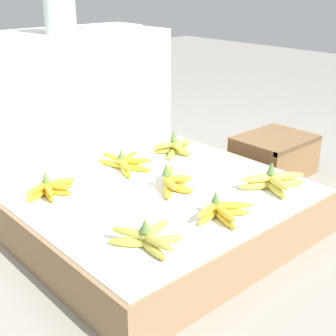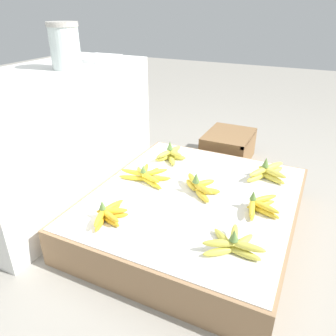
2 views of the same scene
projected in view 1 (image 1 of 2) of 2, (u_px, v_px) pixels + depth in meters
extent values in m
plane|color=gray|center=(163.00, 231.00, 1.93)|extent=(10.00, 10.00, 0.00)
cube|color=#997551|center=(163.00, 211.00, 1.89)|extent=(1.09, 0.96, 0.18)
cube|color=silver|center=(163.00, 191.00, 1.86)|extent=(1.06, 0.93, 0.00)
cube|color=white|center=(47.00, 110.00, 2.30)|extent=(1.18, 0.51, 0.73)
cube|color=olive|center=(274.00, 155.00, 2.46)|extent=(0.39, 0.31, 0.21)
cube|color=brown|center=(299.00, 146.00, 2.32)|extent=(0.39, 0.02, 0.02)
ellipsoid|color=gold|center=(153.00, 250.00, 1.43)|extent=(0.04, 0.14, 0.03)
ellipsoid|color=gold|center=(164.00, 240.00, 1.48)|extent=(0.14, 0.08, 0.03)
ellipsoid|color=gold|center=(146.00, 233.00, 1.52)|extent=(0.11, 0.12, 0.03)
ellipsoid|color=gold|center=(129.00, 242.00, 1.47)|extent=(0.11, 0.12, 0.03)
ellipsoid|color=gold|center=(157.00, 242.00, 1.41)|extent=(0.04, 0.14, 0.03)
ellipsoid|color=gold|center=(155.00, 229.00, 1.49)|extent=(0.14, 0.05, 0.03)
ellipsoid|color=gold|center=(131.00, 233.00, 1.46)|extent=(0.08, 0.13, 0.03)
cone|color=#5B7F3D|center=(145.00, 225.00, 1.43)|extent=(0.03, 0.03, 0.05)
ellipsoid|color=gold|center=(210.00, 216.00, 1.63)|extent=(0.15, 0.06, 0.03)
ellipsoid|color=gold|center=(224.00, 219.00, 1.61)|extent=(0.07, 0.15, 0.03)
ellipsoid|color=gold|center=(229.00, 212.00, 1.66)|extent=(0.13, 0.12, 0.03)
ellipsoid|color=gold|center=(210.00, 209.00, 1.62)|extent=(0.15, 0.05, 0.03)
ellipsoid|color=gold|center=(224.00, 212.00, 1.60)|extent=(0.07, 0.15, 0.03)
ellipsoid|color=gold|center=(232.00, 205.00, 1.65)|extent=(0.13, 0.12, 0.03)
cone|color=#5B7F3D|center=(216.00, 196.00, 1.64)|extent=(0.03, 0.03, 0.04)
ellipsoid|color=#DBCC4C|center=(259.00, 185.00, 1.86)|extent=(0.16, 0.11, 0.03)
ellipsoid|color=#DBCC4C|center=(275.00, 189.00, 1.83)|extent=(0.10, 0.17, 0.03)
ellipsoid|color=#DBCC4C|center=(285.00, 183.00, 1.88)|extent=(0.16, 0.11, 0.03)
ellipsoid|color=#DBCC4C|center=(262.00, 178.00, 1.85)|extent=(0.16, 0.11, 0.03)
ellipsoid|color=#DBCC4C|center=(276.00, 181.00, 1.82)|extent=(0.10, 0.17, 0.03)
ellipsoid|color=#DBCC4C|center=(284.00, 176.00, 1.87)|extent=(0.16, 0.11, 0.03)
cone|color=#5B7F3D|center=(271.00, 168.00, 1.85)|extent=(0.04, 0.04, 0.05)
ellipsoid|color=gold|center=(168.00, 192.00, 1.81)|extent=(0.10, 0.11, 0.03)
ellipsoid|color=gold|center=(180.00, 189.00, 1.84)|extent=(0.07, 0.12, 0.03)
ellipsoid|color=gold|center=(178.00, 182.00, 1.90)|extent=(0.12, 0.04, 0.03)
ellipsoid|color=gold|center=(167.00, 180.00, 1.92)|extent=(0.10, 0.10, 0.03)
ellipsoid|color=gold|center=(171.00, 183.00, 1.81)|extent=(0.07, 0.12, 0.03)
ellipsoid|color=gold|center=(178.00, 178.00, 1.85)|extent=(0.11, 0.10, 0.03)
ellipsoid|color=gold|center=(169.00, 172.00, 1.91)|extent=(0.11, 0.10, 0.03)
cone|color=#5B7F3D|center=(167.00, 169.00, 1.84)|extent=(0.04, 0.04, 0.05)
ellipsoid|color=gold|center=(40.00, 194.00, 1.79)|extent=(0.14, 0.07, 0.03)
ellipsoid|color=gold|center=(49.00, 194.00, 1.80)|extent=(0.06, 0.14, 0.03)
ellipsoid|color=gold|center=(56.00, 192.00, 1.82)|extent=(0.10, 0.13, 0.03)
ellipsoid|color=gold|center=(59.00, 188.00, 1.85)|extent=(0.14, 0.04, 0.03)
ellipsoid|color=gold|center=(39.00, 188.00, 1.78)|extent=(0.14, 0.07, 0.03)
ellipsoid|color=gold|center=(48.00, 189.00, 1.78)|extent=(0.07, 0.14, 0.03)
ellipsoid|color=gold|center=(55.00, 186.00, 1.81)|extent=(0.09, 0.13, 0.03)
ellipsoid|color=gold|center=(59.00, 182.00, 1.84)|extent=(0.14, 0.06, 0.03)
cone|color=#5B7F3D|center=(45.00, 177.00, 1.80)|extent=(0.03, 0.03, 0.04)
ellipsoid|color=yellow|center=(126.00, 171.00, 2.01)|extent=(0.08, 0.16, 0.03)
ellipsoid|color=yellow|center=(135.00, 168.00, 2.04)|extent=(0.10, 0.15, 0.03)
ellipsoid|color=yellow|center=(134.00, 163.00, 2.10)|extent=(0.16, 0.04, 0.03)
ellipsoid|color=yellow|center=(124.00, 161.00, 2.12)|extent=(0.13, 0.13, 0.03)
ellipsoid|color=yellow|center=(112.00, 163.00, 2.09)|extent=(0.06, 0.16, 0.03)
ellipsoid|color=yellow|center=(124.00, 164.00, 2.02)|extent=(0.08, 0.16, 0.03)
ellipsoid|color=yellow|center=(135.00, 160.00, 2.06)|extent=(0.14, 0.12, 0.03)
ellipsoid|color=yellow|center=(127.00, 157.00, 2.09)|extent=(0.16, 0.08, 0.03)
ellipsoid|color=yellow|center=(114.00, 157.00, 2.09)|extent=(0.03, 0.16, 0.03)
cone|color=#5B7F3D|center=(121.00, 153.00, 2.04)|extent=(0.03, 0.03, 0.04)
ellipsoid|color=gold|center=(166.00, 150.00, 2.24)|extent=(0.12, 0.10, 0.03)
ellipsoid|color=gold|center=(172.00, 154.00, 2.19)|extent=(0.12, 0.10, 0.03)
ellipsoid|color=gold|center=(180.00, 152.00, 2.23)|extent=(0.06, 0.12, 0.03)
ellipsoid|color=gold|center=(180.00, 148.00, 2.27)|extent=(0.12, 0.04, 0.03)
ellipsoid|color=gold|center=(165.00, 145.00, 2.22)|extent=(0.12, 0.07, 0.03)
ellipsoid|color=gold|center=(177.00, 146.00, 2.21)|extent=(0.07, 0.12, 0.03)
ellipsoid|color=gold|center=(181.00, 143.00, 2.25)|extent=(0.12, 0.06, 0.03)
cone|color=#5B7F3D|center=(174.00, 136.00, 2.22)|extent=(0.04, 0.04, 0.05)
cylinder|color=silver|center=(60.00, 11.00, 2.09)|extent=(0.14, 0.14, 0.19)
cube|color=white|center=(109.00, 26.00, 2.36)|extent=(0.26, 0.20, 0.02)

